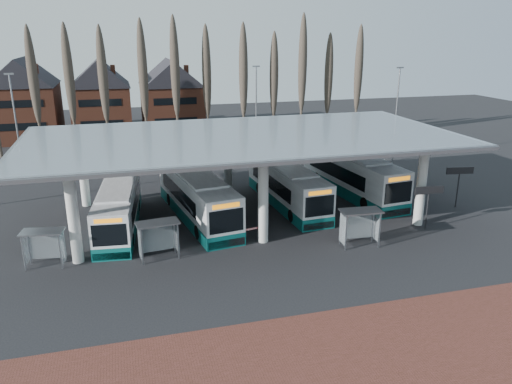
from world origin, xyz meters
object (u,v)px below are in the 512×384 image
object	(u,v)px
shelter_0	(44,240)
bus_2	(287,186)
shelter_1	(158,231)
shelter_2	(360,219)
bus_0	(119,208)
bus_3	(351,174)
bus_1	(197,197)

from	to	relation	value
shelter_0	bus_2	bearing A→B (deg)	30.00
shelter_1	shelter_2	world-z (taller)	shelter_2
bus_0	shelter_0	distance (m)	6.86
shelter_1	shelter_0	bearing A→B (deg)	167.00
bus_2	shelter_0	world-z (taller)	bus_2
shelter_0	shelter_1	distance (m)	6.79
bus_0	shelter_2	bearing A→B (deg)	-19.94
shelter_2	shelter_1	bearing A→B (deg)	177.80
bus_2	shelter_1	distance (m)	13.47
bus_0	bus_2	bearing A→B (deg)	13.03
bus_2	shelter_1	xyz separation A→B (m)	(-11.11, -7.60, 0.20)
bus_0	shelter_2	distance (m)	17.15
bus_0	bus_2	xyz separation A→B (m)	(13.42, 1.65, 0.09)
shelter_1	bus_2	bearing A→B (deg)	27.60
bus_3	shelter_2	size ratio (longest dim) A/B	4.74
shelter_2	bus_3	bearing A→B (deg)	71.51
shelter_1	shelter_2	distance (m)	13.20
bus_0	bus_1	world-z (taller)	bus_1
shelter_2	bus_2	bearing A→B (deg)	106.84
shelter_0	shelter_1	size ratio (longest dim) A/B	0.95
bus_1	bus_3	bearing A→B (deg)	1.45
bus_2	shelter_2	xyz separation A→B (m)	(1.99, -9.16, 0.25)
bus_3	shelter_2	xyz separation A→B (m)	(-4.47, -10.51, 0.12)
bus_2	bus_3	world-z (taller)	bus_3
bus_0	shelter_0	bearing A→B (deg)	-124.39
bus_2	shelter_2	world-z (taller)	bus_2
bus_3	shelter_0	world-z (taller)	bus_3
bus_2	bus_3	distance (m)	6.61
shelter_0	shelter_2	xyz separation A→B (m)	(19.86, -2.29, 0.15)
shelter_0	shelter_1	world-z (taller)	shelter_1
bus_1	bus_0	bearing A→B (deg)	176.78
bus_1	bus_2	distance (m)	7.70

